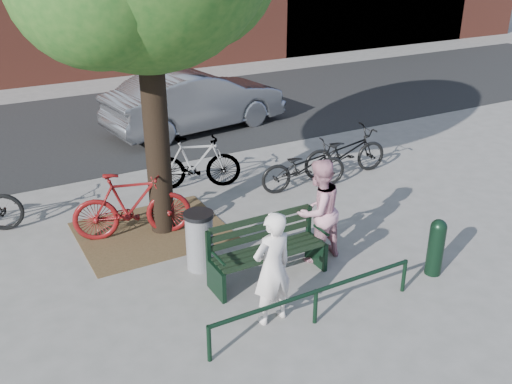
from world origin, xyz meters
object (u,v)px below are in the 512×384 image
person_right (318,211)px  bicycle_c (304,167)px  bollard (436,245)px  park_bench (266,248)px  person_left (272,268)px  litter_bin (200,240)px  parked_car (196,100)px

person_right → bicycle_c: (1.29, 2.33, -0.35)m
bollard → park_bench: bearing=152.7°
park_bench → person_left: 1.10m
person_right → person_left: bearing=25.4°
litter_bin → bollard: bearing=-31.8°
bollard → person_left: bearing=175.9°
litter_bin → bicycle_c: 3.44m
person_left → parked_car: person_left is taller
bicycle_c → park_bench: bearing=145.4°
park_bench → person_right: size_ratio=1.07×
person_left → litter_bin: size_ratio=1.70×
person_right → litter_bin: (-1.69, 0.61, -0.35)m
person_right → bicycle_c: person_right is taller
bollard → bicycle_c: bicycle_c is taller
bollard → litter_bin: size_ratio=0.97×
parked_car → person_left: bearing=155.2°
parked_car → bollard: bearing=174.0°
person_left → bollard: 2.69m
bicycle_c → bollard: bearing=-172.0°
park_bench → bicycle_c: park_bench is taller
bollard → litter_bin: litter_bin is taller
park_bench → person_right: bearing=4.3°
person_right → litter_bin: person_right is taller
park_bench → person_right: person_right is taller
park_bench → bicycle_c: (2.24, 2.40, -0.01)m
person_left → parked_car: 8.28m
person_left → litter_bin: person_left is taller
bollard → litter_bin: bearing=148.2°
person_right → bollard: 1.78m
park_bench → person_left: (-0.46, -0.95, 0.30)m
park_bench → bollard: size_ratio=1.95×
park_bench → litter_bin: park_bench is taller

